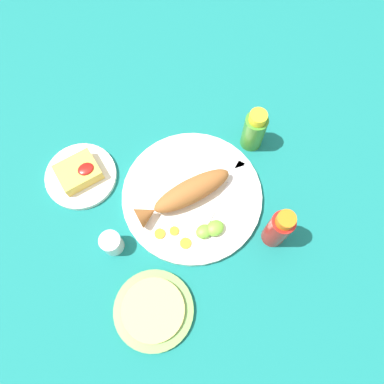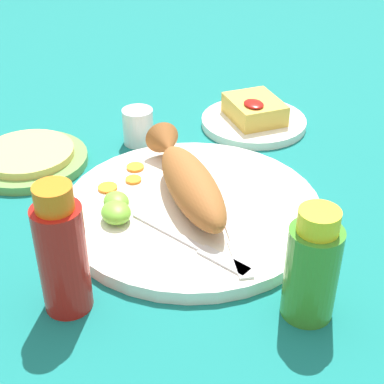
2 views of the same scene
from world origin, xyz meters
The scene contains 17 objects.
ground_plane centered at (0.00, 0.00, 0.00)m, with size 4.00×4.00×0.00m, color #146B66.
main_plate centered at (0.00, 0.00, 0.01)m, with size 0.36×0.36×0.02m, color white.
fried_fish centered at (-0.02, 0.00, 0.05)m, with size 0.25×0.07×0.06m.
fork_near centered at (0.09, 0.02, 0.02)m, with size 0.18×0.05×0.00m.
fork_far centered at (0.09, -0.03, 0.02)m, with size 0.17×0.10×0.00m.
carrot_slice_near centered at (-0.12, -0.05, 0.02)m, with size 0.03×0.03×0.00m, color orange.
carrot_slice_mid centered at (-0.09, -0.06, 0.02)m, with size 0.02×0.02×0.00m, color orange.
carrot_slice_far centered at (-0.08, -0.10, 0.02)m, with size 0.03×0.03×0.00m, color orange.
lime_wedge_main centered at (-0.03, -0.10, 0.03)m, with size 0.04×0.03×0.02m, color #6BB233.
lime_wedge_side centered at (0.00, -0.11, 0.03)m, with size 0.05×0.04×0.03m, color #6BB233.
hot_sauce_bottle_red centered at (0.12, -0.19, 0.07)m, with size 0.05×0.05×0.16m.
hot_sauce_bottle_green centered at (0.22, 0.05, 0.06)m, with size 0.06×0.06×0.14m.
salt_cup centered at (-0.23, -0.01, 0.03)m, with size 0.05×0.05×0.06m.
side_plate_fries centered at (-0.22, 0.20, 0.01)m, with size 0.19×0.19×0.01m, color white.
fries_pile centered at (-0.22, 0.20, 0.03)m, with size 0.10×0.08×0.04m.
tortilla_plate centered at (-0.22, -0.19, 0.01)m, with size 0.19×0.19×0.01m, color #6B9E4C.
tortilla_stack centered at (-0.22, -0.19, 0.02)m, with size 0.14×0.14×0.01m, color #E0C666.
Camera 1 is at (-0.17, -0.28, 0.91)m, focal length 35.00 mm.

